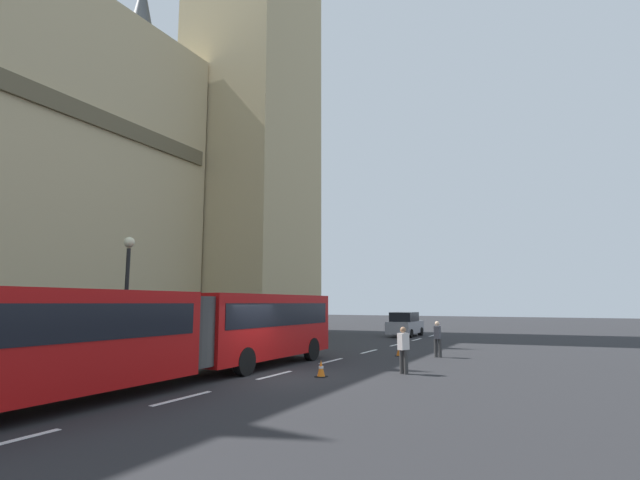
{
  "coord_description": "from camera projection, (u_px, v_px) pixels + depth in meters",
  "views": [
    {
      "loc": [
        -14.15,
        -9.29,
        2.55
      ],
      "look_at": [
        13.41,
        4.94,
        6.76
      ],
      "focal_mm": 26.16,
      "sensor_mm": 36.0,
      "label": 1
    }
  ],
  "objects": [
    {
      "name": "sedan_lead",
      "position": [
        405.0,
        324.0,
        36.23
      ],
      "size": [
        4.4,
        1.86,
        1.85
      ],
      "color": "gray",
      "rests_on": "ground_plane"
    },
    {
      "name": "ground_plane",
      "position": [
        270.0,
        376.0,
        16.34
      ],
      "size": [
        160.0,
        160.0,
        0.0
      ],
      "primitive_type": "plane",
      "color": "#262628"
    },
    {
      "name": "pedestrian_by_kerb",
      "position": [
        438.0,
        338.0,
        22.25
      ],
      "size": [
        0.4,
        0.36,
        1.69
      ],
      "color": "#333333",
      "rests_on": "ground_plane"
    },
    {
      "name": "traffic_cone_middle",
      "position": [
        399.0,
        350.0,
        22.66
      ],
      "size": [
        0.36,
        0.36,
        0.58
      ],
      "color": "black",
      "rests_on": "ground_plane"
    },
    {
      "name": "pedestrian_near_cones",
      "position": [
        403.0,
        348.0,
        17.04
      ],
      "size": [
        0.46,
        0.38,
        1.69
      ],
      "color": "#333333",
      "rests_on": "ground_plane"
    },
    {
      "name": "articulated_bus",
      "position": [
        180.0,
        328.0,
        15.38
      ],
      "size": [
        17.08,
        2.54,
        2.9
      ],
      "color": "#B20F0F",
      "rests_on": "ground_plane"
    },
    {
      "name": "street_lamp",
      "position": [
        126.0,
        291.0,
        19.0
      ],
      "size": [
        0.44,
        0.44,
        5.27
      ],
      "color": "black",
      "rests_on": "ground_plane"
    },
    {
      "name": "lane_centre_marking",
      "position": [
        331.0,
        361.0,
        20.68
      ],
      "size": [
        39.0,
        0.16,
        0.01
      ],
      "color": "silver",
      "rests_on": "ground_plane"
    },
    {
      "name": "traffic_cone_west",
      "position": [
        321.0,
        369.0,
        16.26
      ],
      "size": [
        0.36,
        0.36,
        0.58
      ],
      "color": "black",
      "rests_on": "ground_plane"
    }
  ]
}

